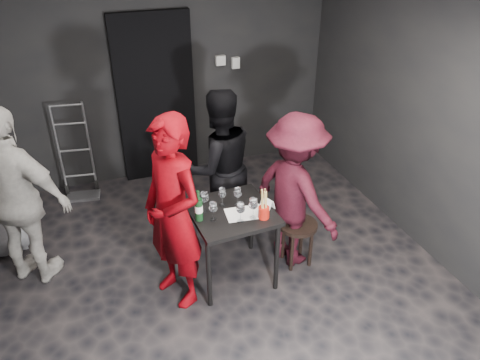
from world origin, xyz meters
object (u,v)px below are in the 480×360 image
object	(u,v)px
woman_black	(219,160)
bystander_cream	(14,186)
stool	(298,231)
man_maroon	(295,189)
tasting_table	(232,219)
server_red	(172,198)
breadstick_cup	(264,204)
wine_bottle	(199,209)
hand_truck	(80,179)

from	to	relation	value
woman_black	bystander_cream	bearing A→B (deg)	-2.57
stool	man_maroon	world-z (taller)	man_maroon
tasting_table	server_red	xyz separation A→B (m)	(-0.54, -0.08, 0.39)
server_red	man_maroon	xyz separation A→B (m)	(1.19, 0.12, -0.23)
man_maroon	woman_black	bearing A→B (deg)	20.37
bystander_cream	stool	bearing A→B (deg)	-162.39
breadstick_cup	man_maroon	bearing A→B (deg)	30.09
server_red	bystander_cream	xyz separation A→B (m)	(-1.24, 0.71, -0.03)
tasting_table	wine_bottle	world-z (taller)	wine_bottle
server_red	woman_black	distance (m)	1.02
hand_truck	bystander_cream	distance (m)	1.70
woman_black	server_red	bearing A→B (deg)	45.73
breadstick_cup	tasting_table	bearing A→B (deg)	138.75
tasting_table	wine_bottle	distance (m)	0.38
hand_truck	bystander_cream	world-z (taller)	bystander_cream
hand_truck	tasting_table	world-z (taller)	hand_truck
bystander_cream	wine_bottle	bearing A→B (deg)	-171.49
hand_truck	breadstick_cup	xyz separation A→B (m)	(1.51, -2.24, 0.67)
server_red	bystander_cream	distance (m)	1.43
stool	wine_bottle	xyz separation A→B (m)	(-0.98, 0.00, 0.48)
server_red	woman_black	world-z (taller)	server_red
hand_truck	server_red	size ratio (longest dim) A/B	0.57
stool	bystander_cream	size ratio (longest dim) A/B	0.23
woman_black	breadstick_cup	world-z (taller)	woman_black
wine_bottle	hand_truck	bearing A→B (deg)	114.99
hand_truck	woman_black	bearing A→B (deg)	-35.82
hand_truck	tasting_table	bearing A→B (deg)	-49.40
hand_truck	server_red	distance (m)	2.39
woman_black	bystander_cream	xyz separation A→B (m)	(-1.88, -0.06, 0.11)
tasting_table	woman_black	xyz separation A→B (m)	(0.10, 0.69, 0.25)
hand_truck	bystander_cream	xyz separation A→B (m)	(-0.50, -1.41, 0.80)
hand_truck	woman_black	world-z (taller)	woman_black
hand_truck	man_maroon	distance (m)	2.84
tasting_table	stool	world-z (taller)	tasting_table
server_red	man_maroon	distance (m)	1.22
server_red	bystander_cream	bearing A→B (deg)	-145.85
tasting_table	bystander_cream	world-z (taller)	bystander_cream
tasting_table	server_red	size ratio (longest dim) A/B	0.36
server_red	stool	bearing A→B (deg)	66.07
stool	wine_bottle	distance (m)	1.09
bystander_cream	man_maroon	bearing A→B (deg)	-160.68
tasting_table	wine_bottle	bearing A→B (deg)	-173.23
breadstick_cup	server_red	bearing A→B (deg)	171.22
server_red	man_maroon	bearing A→B (deg)	70.01
server_red	wine_bottle	bearing A→B (deg)	74.91
hand_truck	tasting_table	size ratio (longest dim) A/B	1.58
server_red	wine_bottle	xyz separation A→B (m)	(0.23, 0.04, -0.18)
server_red	bystander_cream	world-z (taller)	server_red
man_maroon	wine_bottle	distance (m)	0.96
hand_truck	server_red	world-z (taller)	server_red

